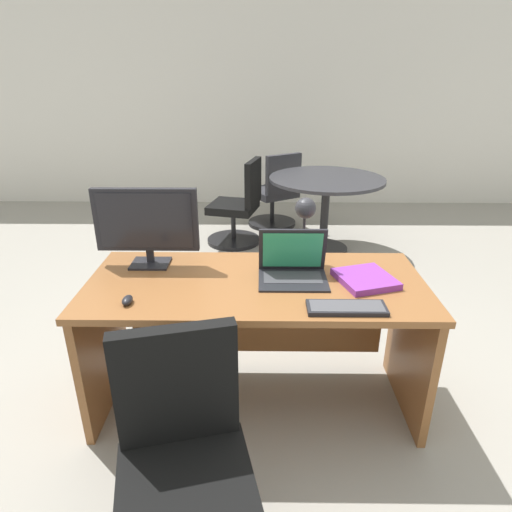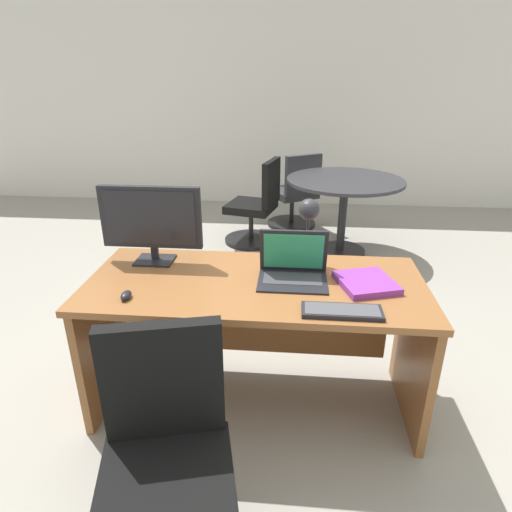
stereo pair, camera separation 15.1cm
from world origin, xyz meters
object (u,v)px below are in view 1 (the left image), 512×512
Objects in this scene: laptop at (293,263)px; mouse at (127,300)px; monitor at (146,223)px; meeting_chair_far at (239,211)px; book at (365,279)px; meeting_table at (326,196)px; desk at (256,315)px; desk_lamp at (305,216)px; keyboard at (347,308)px; office_chair at (186,484)px; meeting_chair_near at (275,197)px.

laptop is 4.28× the size of mouse.
meeting_chair_far is at bearing 80.87° from monitor.
book is 2.56m from meeting_chair_far.
meeting_table is (0.47, 2.14, -0.25)m from laptop.
desk_lamp reaches higher than desk.
desk is 0.35m from laptop.
keyboard is 0.97× the size of desk_lamp.
monitor reaches higher than desk.
laptop is at bearing -80.60° from meeting_chair_far.
office_chair is at bearing -72.21° from monitor.
meeting_table is (0.40, 1.95, -0.43)m from desk_lamp.
mouse is 3.31m from meeting_chair_near.
keyboard is 2.50m from meeting_table.
laptop reaches higher than meeting_chair_near.
meeting_chair_far is at bearing 102.02° from desk_lamp.
desk_lamp is at bearing -77.98° from meeting_chair_far.
desk is 3.13× the size of monitor.
office_chair reaches higher than book.
desk is at bearing -14.13° from monitor.
monitor is 0.47m from mouse.
laptop is 0.30× the size of meeting_table.
meeting_chair_near reaches higher than meeting_table.
laptop is at bearing -102.44° from meeting_table.
office_chair is at bearing -114.42° from desk_lamp.
monitor is 0.60× the size of meeting_chair_far.
meeting_chair_far is (-0.21, 2.37, -0.17)m from desk.
laptop is at bearing -9.81° from monitor.
laptop is 2.94m from meeting_chair_near.
meeting_table is (0.65, 2.16, 0.05)m from desk.
laptop reaches higher than office_chair.
book reaches higher than desk.
book is at bearing -9.86° from monitor.
mouse is 0.09× the size of meeting_chair_far.
laptop is at bearing -110.77° from desk_lamp.
meeting_chair_far is (-0.74, 2.42, -0.41)m from book.
desk_lamp reaches higher than office_chair.
desk_lamp is at bearing 138.36° from book.
meeting_chair_far reaches higher than meeting_table.
office_chair reaches higher than keyboard.
meeting_chair_near is (-0.35, 2.96, -0.41)m from book.
office_chair is at bearing -115.17° from laptop.
keyboard is 0.40× the size of meeting_chair_near.
laptop is at bearing -90.09° from meeting_chair_near.
monitor reaches higher than meeting_chair_near.
office_chair is at bearing -90.52° from meeting_chair_far.
mouse is (-0.75, -0.29, -0.06)m from laptop.
keyboard is at bearing -25.84° from monitor.
book is 0.37× the size of meeting_chair_far.
desk is 2.25m from meeting_table.
mouse is 1.13m from book.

